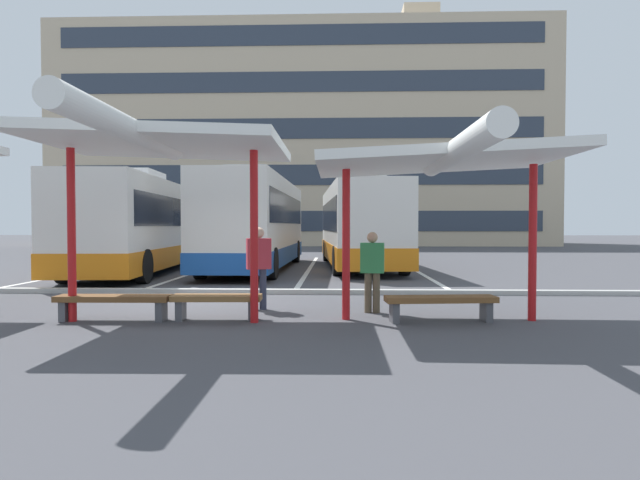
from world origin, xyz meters
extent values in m
plane|color=#47474C|center=(0.00, 0.00, 0.00)|extent=(160.00, 160.00, 0.00)
cube|color=#C6B293|center=(0.00, 36.97, 9.35)|extent=(42.40, 12.54, 18.70)
cube|color=#2D3847|center=(0.00, 30.67, 2.06)|extent=(39.01, 0.08, 1.65)
cube|color=#2D3847|center=(0.00, 30.67, 5.80)|extent=(39.01, 0.08, 1.65)
cube|color=#2D3847|center=(0.00, 30.67, 9.54)|extent=(39.01, 0.08, 1.65)
cube|color=#2D3847|center=(0.00, 30.67, 13.28)|extent=(39.01, 0.08, 1.65)
cube|color=#2D3847|center=(0.00, 30.67, 17.02)|extent=(39.01, 0.08, 1.65)
cube|color=#C6B293|center=(10.60, 36.97, 20.10)|extent=(3.20, 3.20, 2.80)
cube|color=silver|center=(-3.95, 8.02, 1.74)|extent=(3.29, 12.42, 2.92)
cube|color=orange|center=(-3.95, 8.02, 0.62)|extent=(3.33, 12.46, 0.68)
cube|color=black|center=(-3.95, 8.02, 2.16)|extent=(3.25, 11.44, 0.98)
cube|color=black|center=(-4.38, 14.11, 2.09)|extent=(2.14, 0.23, 1.75)
cube|color=silver|center=(-3.84, 6.49, 3.38)|extent=(1.61, 2.30, 0.36)
cylinder|color=black|center=(-5.38, 12.47, 0.50)|extent=(0.37, 1.02, 1.00)
cylinder|color=black|center=(-3.15, 12.62, 0.50)|extent=(0.37, 1.02, 1.00)
cylinder|color=black|center=(-4.74, 3.41, 0.50)|extent=(0.37, 1.02, 1.00)
cylinder|color=black|center=(-2.52, 3.57, 0.50)|extent=(0.37, 1.02, 1.00)
cube|color=silver|center=(0.00, 8.59, 1.83)|extent=(2.64, 10.76, 3.10)
cube|color=#194C9E|center=(0.00, 8.59, 0.59)|extent=(2.68, 10.80, 0.63)
cube|color=black|center=(0.00, 8.59, 2.29)|extent=(2.66, 9.90, 1.06)
cube|color=black|center=(0.09, 13.92, 2.20)|extent=(2.16, 0.12, 1.86)
cube|color=silver|center=(-0.03, 7.25, 3.56)|extent=(1.51, 2.23, 0.36)
cylinder|color=black|center=(-1.06, 12.37, 0.50)|extent=(0.32, 1.01, 1.00)
cylinder|color=black|center=(1.19, 12.33, 0.50)|extent=(0.32, 1.01, 1.00)
cylinder|color=black|center=(-1.20, 4.86, 0.50)|extent=(0.32, 1.01, 1.00)
cylinder|color=black|center=(1.05, 4.82, 0.50)|extent=(0.32, 1.01, 1.00)
cube|color=silver|center=(3.95, 9.77, 1.73)|extent=(3.19, 10.55, 2.91)
cube|color=orange|center=(3.95, 9.77, 0.63)|extent=(3.23, 10.59, 0.71)
cube|color=black|center=(3.95, 9.77, 2.06)|extent=(3.16, 9.72, 1.16)
cube|color=black|center=(3.58, 14.93, 2.08)|extent=(2.16, 0.23, 1.75)
cube|color=silver|center=(4.05, 8.47, 3.37)|extent=(1.63, 2.30, 0.36)
cylinder|color=black|center=(2.57, 13.28, 0.50)|extent=(0.37, 1.02, 1.00)
cylinder|color=black|center=(4.82, 13.44, 0.50)|extent=(0.37, 1.02, 1.00)
cylinder|color=black|center=(3.08, 6.10, 0.50)|extent=(0.37, 1.02, 1.00)
cylinder|color=black|center=(5.33, 6.26, 0.50)|extent=(0.37, 1.02, 1.00)
cube|color=white|center=(-6.01, 8.88, 0.00)|extent=(0.16, 14.00, 0.01)
cube|color=white|center=(-2.00, 8.88, 0.00)|extent=(0.16, 14.00, 0.01)
cube|color=white|center=(2.00, 8.88, 0.00)|extent=(0.16, 14.00, 0.01)
cube|color=white|center=(6.01, 8.88, 0.00)|extent=(0.16, 14.00, 0.01)
cylinder|color=red|center=(-1.55, -2.28, 1.51)|extent=(0.14, 0.14, 3.03)
cylinder|color=red|center=(1.65, -2.28, 1.51)|extent=(0.14, 0.14, 3.03)
cube|color=white|center=(0.05, -2.28, 3.11)|extent=(4.20, 3.06, 0.31)
cylinder|color=white|center=(0.05, -3.66, 3.08)|extent=(0.36, 4.20, 0.36)
cube|color=brown|center=(-0.85, -2.21, 0.40)|extent=(1.99, 0.46, 0.10)
cube|color=#4C4C51|center=(-1.69, -2.22, 0.17)|extent=(0.13, 0.34, 0.35)
cube|color=#4C4C51|center=(-0.01, -2.19, 0.17)|extent=(0.13, 0.34, 0.35)
cube|color=brown|center=(0.95, -2.09, 0.40)|extent=(1.59, 0.48, 0.10)
cube|color=#4C4C51|center=(0.31, -2.12, 0.17)|extent=(0.13, 0.34, 0.35)
cube|color=#4C4C51|center=(1.59, -2.07, 0.17)|extent=(0.13, 0.34, 0.35)
cylinder|color=red|center=(3.24, -1.93, 1.38)|extent=(0.14, 0.14, 2.75)
cylinder|color=red|center=(6.52, -1.93, 1.38)|extent=(0.14, 0.14, 2.75)
cube|color=white|center=(4.88, -1.93, 2.83)|extent=(4.28, 2.97, 0.36)
cylinder|color=white|center=(4.88, -3.27, 2.80)|extent=(0.36, 4.28, 0.36)
cube|color=brown|center=(4.88, -2.12, 0.40)|extent=(1.96, 0.60, 0.10)
cube|color=#4C4C51|center=(4.07, -2.20, 0.17)|extent=(0.15, 0.35, 0.35)
cube|color=#4C4C51|center=(5.69, -2.04, 0.17)|extent=(0.15, 0.35, 0.35)
cube|color=#ADADA8|center=(0.00, 1.44, 0.06)|extent=(44.00, 0.24, 0.12)
cylinder|color=brown|center=(3.68, -1.19, 0.38)|extent=(0.14, 0.14, 0.77)
cylinder|color=brown|center=(3.83, -1.21, 0.38)|extent=(0.14, 0.14, 0.77)
cube|color=#338C4C|center=(3.75, -1.20, 1.06)|extent=(0.47, 0.28, 0.58)
sphere|color=tan|center=(3.75, -1.20, 1.45)|extent=(0.21, 0.21, 0.21)
cylinder|color=#33384C|center=(1.44, -0.95, 0.41)|extent=(0.14, 0.14, 0.81)
cylinder|color=#33384C|center=(1.60, -0.90, 0.41)|extent=(0.14, 0.14, 0.81)
cube|color=#BF333F|center=(1.52, -0.93, 1.12)|extent=(0.52, 0.35, 0.61)
sphere|color=beige|center=(1.52, -0.93, 1.53)|extent=(0.22, 0.22, 0.22)
camera|label=1|loc=(3.08, -11.10, 1.67)|focal=28.95mm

